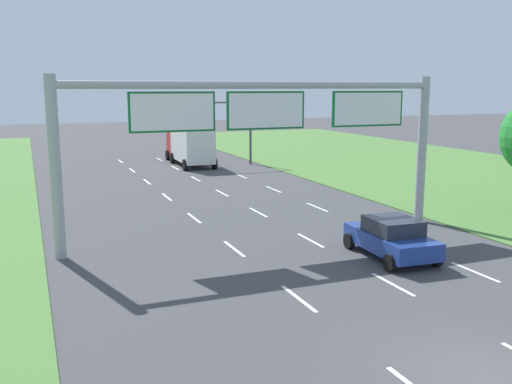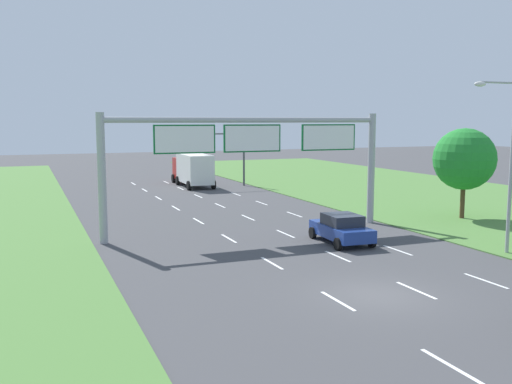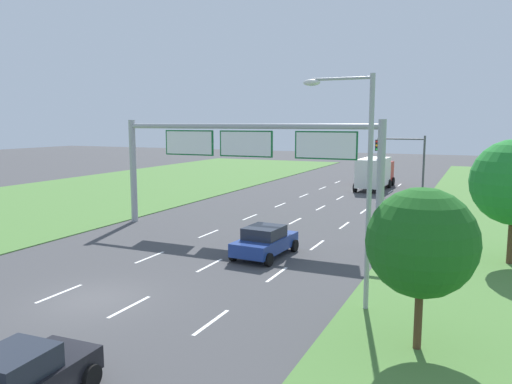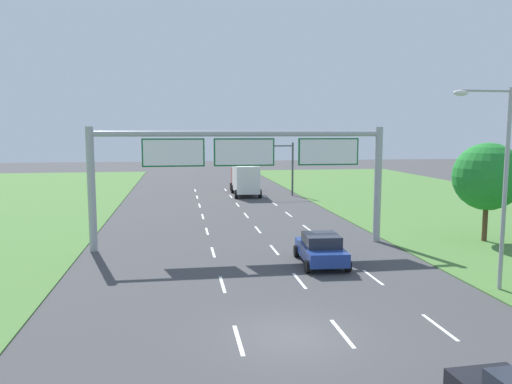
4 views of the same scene
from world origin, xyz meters
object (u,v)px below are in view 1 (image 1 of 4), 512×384
object	(u,v)px
sign_gantry	(266,123)
traffic_light_mast	(229,119)
box_truck	(190,144)
car_lead_silver	(391,237)

from	to	relation	value
sign_gantry	traffic_light_mast	xyz separation A→B (m)	(6.17, 22.60, -1.12)
traffic_light_mast	box_truck	bearing A→B (deg)	151.53
sign_gantry	traffic_light_mast	size ratio (longest dim) A/B	3.08
box_truck	sign_gantry	xyz separation A→B (m)	(-3.20, -24.21, 3.23)
car_lead_silver	traffic_light_mast	xyz separation A→B (m)	(2.87, 27.27, 3.07)
sign_gantry	traffic_light_mast	bearing A→B (deg)	74.73
car_lead_silver	box_truck	world-z (taller)	box_truck
sign_gantry	traffic_light_mast	world-z (taller)	sign_gantry
car_lead_silver	sign_gantry	xyz separation A→B (m)	(-3.31, 4.67, 4.18)
car_lead_silver	box_truck	xyz separation A→B (m)	(-0.10, 28.88, 0.95)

